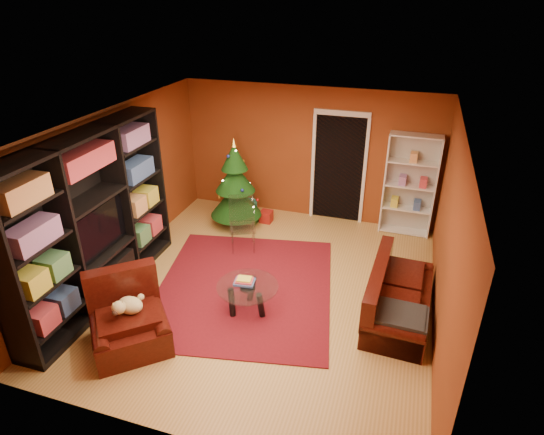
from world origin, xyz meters
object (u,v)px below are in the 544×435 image
(christmas_tree, at_px, (235,184))
(gift_box_red, at_px, (266,216))
(rug, at_px, (245,287))
(acrylic_chair, at_px, (243,227))
(coffee_table, at_px, (248,298))
(armchair, at_px, (129,321))
(gift_box_teal, at_px, (246,208))
(dog, at_px, (130,305))
(sofa, at_px, (400,293))
(gift_box_green, at_px, (252,216))
(media_unit, at_px, (92,221))
(white_bookshelf, at_px, (410,186))

(christmas_tree, distance_m, gift_box_red, 0.95)
(rug, relative_size, gift_box_red, 13.44)
(rug, bearing_deg, acrylic_chair, 112.03)
(rug, xyz_separation_m, coffee_table, (0.25, -0.51, 0.22))
(armchair, bearing_deg, gift_box_teal, 47.42)
(dog, height_order, sofa, sofa)
(dog, height_order, acrylic_chair, acrylic_chair)
(gift_box_green, relative_size, coffee_table, 0.28)
(media_unit, bearing_deg, dog, -38.60)
(gift_box_green, xyz_separation_m, coffee_table, (0.92, -2.65, 0.11))
(christmas_tree, bearing_deg, rug, -65.09)
(gift_box_teal, height_order, acrylic_chair, acrylic_chair)
(christmas_tree, bearing_deg, white_bookshelf, 12.08)
(gift_box_green, xyz_separation_m, sofa, (2.98, -2.08, 0.26))
(gift_box_red, height_order, armchair, armchair)
(christmas_tree, relative_size, white_bookshelf, 0.90)
(christmas_tree, bearing_deg, coffee_table, -64.81)
(rug, relative_size, christmas_tree, 1.75)
(gift_box_green, bearing_deg, white_bookshelf, 9.83)
(armchair, height_order, dog, armchair)
(gift_box_teal, relative_size, sofa, 0.18)
(gift_box_green, xyz_separation_m, acrylic_chair, (0.22, -1.05, 0.32))
(rug, distance_m, gift_box_red, 2.27)
(sofa, bearing_deg, gift_box_red, 53.76)
(christmas_tree, xyz_separation_m, sofa, (3.23, -1.91, -0.47))
(acrylic_chair, bearing_deg, white_bookshelf, 6.46)
(armchair, bearing_deg, acrylic_chair, 38.09)
(rug, bearing_deg, dog, -121.41)
(rug, distance_m, dog, 1.91)
(christmas_tree, distance_m, white_bookshelf, 3.24)
(gift_box_red, xyz_separation_m, sofa, (2.70, -2.18, 0.27))
(christmas_tree, bearing_deg, acrylic_chair, -61.67)
(coffee_table, xyz_separation_m, acrylic_chair, (-0.70, 1.61, 0.21))
(gift_box_teal, bearing_deg, gift_box_green, -50.35)
(sofa, bearing_deg, gift_box_teal, 56.45)
(gift_box_green, height_order, sofa, sofa)
(gift_box_green, bearing_deg, sofa, -34.95)
(armchair, distance_m, coffee_table, 1.65)
(dog, bearing_deg, gift_box_green, 44.32)
(christmas_tree, relative_size, dog, 4.42)
(rug, xyz_separation_m, media_unit, (-1.98, -0.76, 1.24))
(sofa, bearing_deg, coffee_table, 108.05)
(armchair, bearing_deg, dog, 45.00)
(christmas_tree, xyz_separation_m, dog, (-0.03, -3.52, -0.27))
(coffee_table, distance_m, acrylic_chair, 1.76)
(christmas_tree, xyz_separation_m, acrylic_chair, (0.47, -0.88, -0.41))
(gift_box_green, bearing_deg, dog, -94.39)
(media_unit, distance_m, coffee_table, 2.46)
(white_bookshelf, relative_size, sofa, 1.09)
(gift_box_green, relative_size, dog, 0.62)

